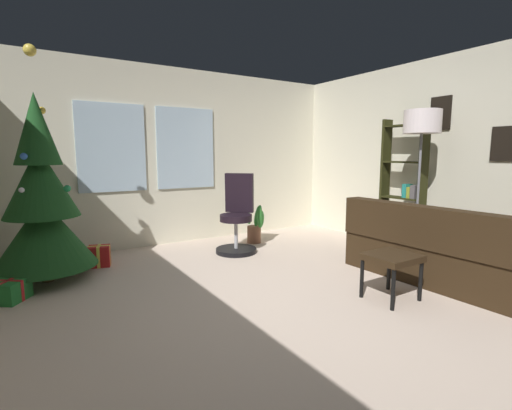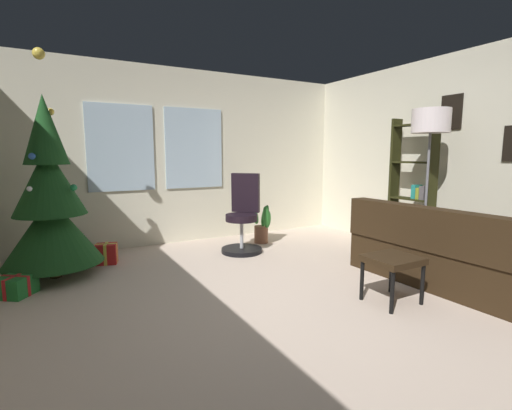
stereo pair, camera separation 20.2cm
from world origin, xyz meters
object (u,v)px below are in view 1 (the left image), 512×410
(footstool, at_px, (392,261))
(gift_box_red, at_px, (99,256))
(bookshelf, at_px, (403,193))
(office_chair, at_px, (237,221))
(holiday_tree, at_px, (42,206))
(potted_plant, at_px, (255,225))
(couch, at_px, (463,256))
(gift_box_green, at_px, (9,291))
(floor_lamp, at_px, (422,130))

(footstool, relative_size, gift_box_red, 1.58)
(bookshelf, bearing_deg, gift_box_red, 158.39)
(footstool, xyz_separation_m, office_chair, (-0.38, 2.26, 0.06))
(holiday_tree, relative_size, potted_plant, 4.02)
(couch, height_order, holiday_tree, holiday_tree)
(footstool, bearing_deg, office_chair, 99.45)
(gift_box_red, bearing_deg, bookshelf, -21.61)
(gift_box_red, bearing_deg, office_chair, -9.68)
(gift_box_green, bearing_deg, potted_plant, 12.11)
(holiday_tree, bearing_deg, gift_box_green, -128.53)
(office_chair, height_order, bookshelf, bookshelf)
(office_chair, xyz_separation_m, floor_lamp, (1.67, -1.62, 1.22))
(office_chair, bearing_deg, holiday_tree, 179.15)
(footstool, height_order, bookshelf, bookshelf)
(gift_box_red, bearing_deg, holiday_tree, -154.88)
(gift_box_red, relative_size, potted_plant, 0.47)
(couch, xyz_separation_m, gift_box_green, (-4.04, 1.98, -0.19))
(couch, bearing_deg, holiday_tree, 147.04)
(potted_plant, bearing_deg, gift_box_green, -167.89)
(holiday_tree, xyz_separation_m, potted_plant, (2.79, 0.25, -0.54))
(holiday_tree, distance_m, office_chair, 2.35)
(couch, bearing_deg, office_chair, 120.43)
(gift_box_green, bearing_deg, office_chair, 8.36)
(gift_box_red, height_order, gift_box_green, gift_box_red)
(footstool, relative_size, holiday_tree, 0.19)
(office_chair, relative_size, floor_lamp, 0.58)
(footstool, distance_m, gift_box_green, 3.57)
(footstool, relative_size, office_chair, 0.42)
(footstool, bearing_deg, gift_box_green, 148.36)
(gift_box_green, xyz_separation_m, floor_lamp, (4.32, -1.23, 1.55))
(potted_plant, bearing_deg, bookshelf, -44.09)
(footstool, xyz_separation_m, holiday_tree, (-2.69, 2.29, 0.44))
(couch, relative_size, holiday_tree, 0.85)
(gift_box_red, relative_size, office_chair, 0.26)
(holiday_tree, height_order, gift_box_green, holiday_tree)
(holiday_tree, bearing_deg, floor_lamp, -22.48)
(footstool, xyz_separation_m, floor_lamp, (1.30, 0.64, 1.27))
(bookshelf, height_order, potted_plant, bookshelf)
(holiday_tree, relative_size, gift_box_green, 6.17)
(office_chair, bearing_deg, gift_box_red, 170.32)
(office_chair, xyz_separation_m, bookshelf, (1.98, -1.18, 0.39))
(couch, distance_m, potted_plant, 2.80)
(holiday_tree, distance_m, floor_lamp, 4.39)
(footstool, distance_m, bookshelf, 1.99)
(holiday_tree, height_order, bookshelf, holiday_tree)
(couch, xyz_separation_m, office_chair, (-1.39, 2.37, 0.14))
(potted_plant, bearing_deg, floor_lamp, -57.73)
(couch, height_order, bookshelf, bookshelf)
(floor_lamp, xyz_separation_m, potted_plant, (-1.20, 1.90, -1.37))
(footstool, bearing_deg, bookshelf, 33.75)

